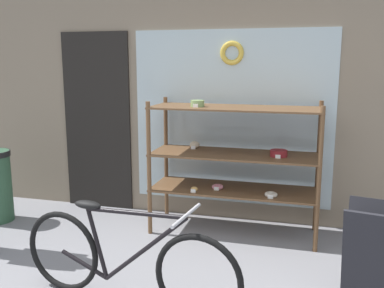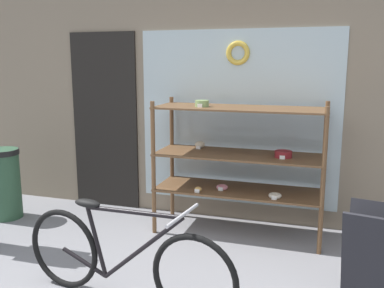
{
  "view_description": "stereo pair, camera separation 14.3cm",
  "coord_description": "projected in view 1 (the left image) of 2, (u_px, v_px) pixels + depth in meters",
  "views": [
    {
      "loc": [
        1.01,
        -2.14,
        1.76
      ],
      "look_at": [
        0.15,
        0.99,
        1.13
      ],
      "focal_mm": 40.0,
      "sensor_mm": 36.0,
      "label": 1
    },
    {
      "loc": [
        1.14,
        -2.1,
        1.76
      ],
      "look_at": [
        0.15,
        0.99,
        1.13
      ],
      "focal_mm": 40.0,
      "sensor_mm": 36.0,
      "label": 2
    }
  ],
  "objects": [
    {
      "name": "storefront_facade",
      "position": [
        211.0,
        83.0,
        4.71
      ],
      "size": [
        6.11,
        0.13,
        3.12
      ],
      "color": "gray",
      "rests_on": "ground_plane"
    },
    {
      "name": "display_case",
      "position": [
        235.0,
        154.0,
        4.34
      ],
      "size": [
        1.7,
        0.59,
        1.38
      ],
      "color": "brown",
      "rests_on": "ground_plane"
    },
    {
      "name": "bicycle",
      "position": [
        125.0,
        260.0,
        3.09
      ],
      "size": [
        1.76,
        0.46,
        0.77
      ],
      "rotation": [
        0.0,
        0.0,
        -0.12
      ],
      "color": "black",
      "rests_on": "ground_plane"
    },
    {
      "name": "sandwich_board",
      "position": [
        382.0,
        259.0,
        3.01
      ],
      "size": [
        0.58,
        0.47,
        0.77
      ],
      "rotation": [
        0.0,
        0.0,
        -0.19
      ],
      "color": "#232328",
      "rests_on": "ground_plane"
    }
  ]
}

